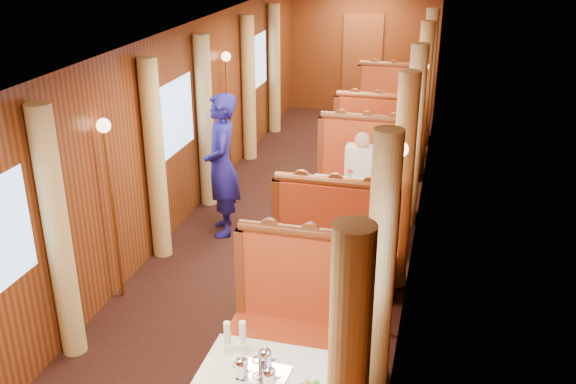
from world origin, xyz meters
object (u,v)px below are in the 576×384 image
(banquette_far_fwd, at_px, (376,148))
(tea_tray, at_px, (264,374))
(banquette_far_aft, at_px, (390,113))
(banquette_near_aft, at_px, (305,331))
(passenger, at_px, (361,168))
(table_mid, at_px, (351,217))
(banquette_mid_fwd, at_px, (336,252))
(banquette_mid_aft, at_px, (363,183))
(teapot_right, at_px, (269,380))
(steward, at_px, (222,166))
(rose_vase_far, at_px, (383,101))
(teapot_left, at_px, (242,370))
(rose_vase_mid, at_px, (350,175))
(teapot_back, at_px, (265,362))
(table_far, at_px, (383,132))

(banquette_far_fwd, distance_m, tea_tray, 6.02)
(banquette_far_aft, bearing_deg, banquette_near_aft, -90.00)
(passenger, bearing_deg, table_mid, -90.00)
(banquette_mid_fwd, height_order, banquette_far_fwd, same)
(banquette_mid_aft, bearing_deg, teapot_right, -89.89)
(table_mid, bearing_deg, steward, -178.80)
(rose_vase_far, distance_m, steward, 3.83)
(banquette_mid_aft, xyz_separation_m, rose_vase_far, (-0.04, 2.45, 0.50))
(banquette_near_aft, xyz_separation_m, steward, (-1.62, 2.45, 0.48))
(banquette_mid_aft, distance_m, teapot_left, 4.63)
(teapot_right, distance_m, rose_vase_mid, 3.61)
(banquette_near_aft, bearing_deg, tea_tray, -93.35)
(banquette_far_aft, relative_size, rose_vase_far, 3.72)
(teapot_left, bearing_deg, banquette_near_aft, 101.11)
(passenger, bearing_deg, rose_vase_far, 90.82)
(banquette_far_fwd, distance_m, teapot_back, 5.96)
(table_mid, height_order, tea_tray, tea_tray)
(banquette_near_aft, relative_size, teapot_right, 8.42)
(rose_vase_mid, bearing_deg, rose_vase_far, 90.21)
(banquette_mid_fwd, relative_size, passenger, 1.76)
(table_far, relative_size, teapot_back, 6.30)
(passenger, bearing_deg, rose_vase_mid, -92.00)
(tea_tray, distance_m, steward, 3.82)
(banquette_mid_fwd, xyz_separation_m, passenger, (-0.00, 1.74, 0.32))
(banquette_mid_fwd, bearing_deg, banquette_mid_aft, 90.00)
(rose_vase_mid, distance_m, steward, 1.59)
(banquette_far_fwd, bearing_deg, steward, -122.69)
(banquette_mid_fwd, distance_m, table_far, 4.51)
(teapot_back, bearing_deg, banquette_far_fwd, 73.40)
(banquette_near_aft, height_order, banquette_far_aft, same)
(teapot_back, distance_m, rose_vase_far, 6.93)
(banquette_near_aft, relative_size, rose_vase_far, 3.72)
(table_mid, relative_size, rose_vase_far, 2.92)
(banquette_mid_fwd, xyz_separation_m, rose_vase_far, (-0.04, 4.47, 0.50))
(banquette_near_aft, xyz_separation_m, passenger, (-0.00, 3.21, 0.32))
(banquette_mid_fwd, distance_m, rose_vase_mid, 1.10)
(banquette_mid_aft, bearing_deg, table_far, 90.00)
(teapot_right, height_order, passenger, passenger)
(banquette_near_aft, relative_size, passenger, 1.76)
(banquette_mid_aft, relative_size, teapot_back, 8.04)
(banquette_far_aft, bearing_deg, banquette_mid_aft, -90.00)
(banquette_mid_fwd, relative_size, teapot_left, 8.64)
(teapot_right, bearing_deg, banquette_far_fwd, 79.74)
(teapot_right, relative_size, passenger, 0.21)
(banquette_near_aft, relative_size, banquette_mid_fwd, 1.00)
(teapot_right, bearing_deg, table_far, 79.73)
(table_far, xyz_separation_m, rose_vase_far, (-0.04, -0.04, 0.55))
(rose_vase_mid, height_order, passenger, passenger)
(rose_vase_mid, bearing_deg, table_far, 89.57)
(table_mid, distance_m, table_far, 3.50)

